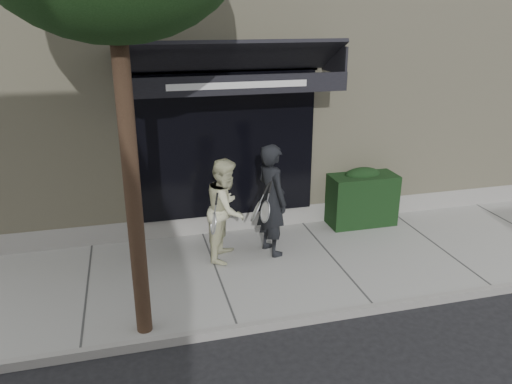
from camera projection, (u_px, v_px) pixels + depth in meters
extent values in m
plane|color=black|center=(332.00, 263.00, 8.56)|extent=(80.00, 80.00, 0.00)
cube|color=#999894|center=(332.00, 260.00, 8.54)|extent=(20.00, 3.00, 0.12)
cube|color=gray|center=(374.00, 309.00, 7.13)|extent=(20.00, 0.10, 0.14)
cube|color=#BBB28E|center=(258.00, 69.00, 12.17)|extent=(14.00, 7.00, 5.50)
cube|color=gray|center=(299.00, 213.00, 10.02)|extent=(14.02, 0.42, 0.50)
cube|color=black|center=(226.00, 145.00, 9.00)|extent=(3.20, 0.30, 2.60)
cube|color=gray|center=(135.00, 149.00, 8.76)|extent=(0.08, 0.40, 2.60)
cube|color=gray|center=(307.00, 138.00, 9.52)|extent=(0.08, 0.40, 2.60)
cube|color=gray|center=(223.00, 68.00, 8.68)|extent=(3.36, 0.40, 0.12)
cube|color=black|center=(231.00, 56.00, 7.96)|extent=(3.60, 1.03, 0.55)
cube|color=black|center=(238.00, 85.00, 7.64)|extent=(3.60, 0.05, 0.30)
cube|color=white|center=(238.00, 85.00, 7.61)|extent=(2.20, 0.01, 0.10)
cube|color=black|center=(116.00, 64.00, 7.56)|extent=(0.04, 1.00, 0.45)
cube|color=black|center=(334.00, 59.00, 8.41)|extent=(0.04, 1.00, 0.45)
cube|color=black|center=(361.00, 199.00, 9.75)|extent=(1.30, 0.70, 1.00)
ellipsoid|color=black|center=(363.00, 175.00, 9.58)|extent=(0.71, 0.38, 0.27)
cylinder|color=black|center=(130.00, 164.00, 5.81)|extent=(0.20, 0.20, 4.80)
imported|color=black|center=(272.00, 200.00, 8.39)|extent=(0.64, 0.80, 1.93)
torus|color=silver|center=(265.00, 212.00, 8.12)|extent=(0.13, 0.31, 0.30)
cylinder|color=silver|center=(265.00, 212.00, 8.12)|extent=(0.10, 0.28, 0.27)
cylinder|color=silver|center=(265.00, 212.00, 8.12)|extent=(0.18, 0.05, 0.06)
cylinder|color=black|center=(265.00, 212.00, 8.12)|extent=(0.20, 0.06, 0.07)
torus|color=silver|center=(256.00, 211.00, 8.03)|extent=(0.22, 0.33, 0.29)
cylinder|color=silver|center=(256.00, 211.00, 8.03)|extent=(0.18, 0.29, 0.25)
cylinder|color=silver|center=(256.00, 211.00, 8.03)|extent=(0.17, 0.06, 0.09)
cylinder|color=black|center=(256.00, 211.00, 8.03)|extent=(0.20, 0.08, 0.11)
imported|color=beige|center=(226.00, 209.00, 8.26)|extent=(0.95, 1.04, 1.73)
torus|color=silver|center=(214.00, 223.00, 8.00)|extent=(0.08, 0.31, 0.30)
cylinder|color=silver|center=(214.00, 223.00, 8.00)|extent=(0.06, 0.27, 0.27)
cylinder|color=silver|center=(214.00, 223.00, 8.00)|extent=(0.18, 0.03, 0.05)
cylinder|color=black|center=(214.00, 223.00, 8.00)|extent=(0.20, 0.04, 0.06)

